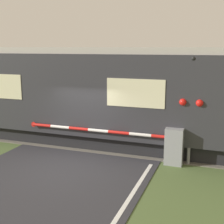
{
  "coord_description": "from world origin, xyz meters",
  "views": [
    {
      "loc": [
        4.73,
        -8.86,
        3.94
      ],
      "look_at": [
        0.86,
        1.93,
        1.54
      ],
      "focal_mm": 50.0,
      "sensor_mm": 36.0,
      "label": 1
    }
  ],
  "objects": [
    {
      "name": "crossing_barrier",
      "position": [
        2.84,
        1.33,
        0.69
      ],
      "size": [
        5.93,
        0.44,
        1.27
      ],
      "color": "gray",
      "rests_on": "ground_plane"
    },
    {
      "name": "ground_plane",
      "position": [
        0.0,
        0.0,
        0.0
      ],
      "size": [
        80.0,
        80.0,
        0.0
      ],
      "primitive_type": "plane",
      "color": "#4C6033"
    },
    {
      "name": "track_bed",
      "position": [
        0.0,
        3.01,
        0.02
      ],
      "size": [
        36.0,
        3.2,
        0.13
      ],
      "color": "#666056",
      "rests_on": "ground_plane"
    },
    {
      "name": "train",
      "position": [
        1.89,
        3.01,
        2.01
      ],
      "size": [
        20.72,
        3.16,
        3.92
      ],
      "color": "black",
      "rests_on": "ground_plane"
    },
    {
      "name": "signal_post",
      "position": [
        3.78,
        1.49,
        2.08
      ],
      "size": [
        0.83,
        0.26,
        3.66
      ],
      "color": "gray",
      "rests_on": "ground_plane"
    }
  ]
}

